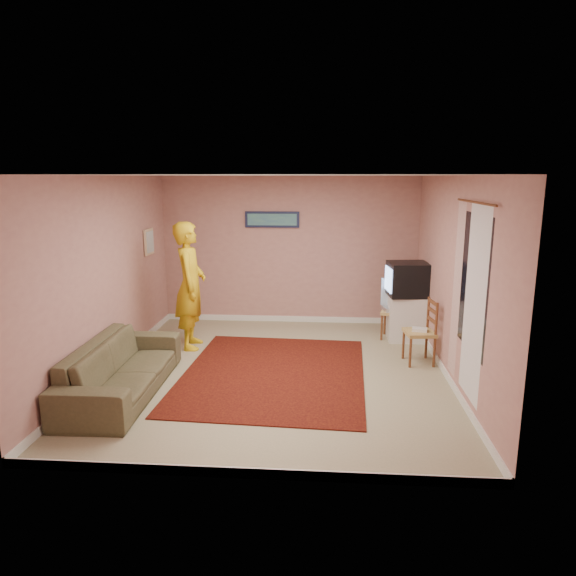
# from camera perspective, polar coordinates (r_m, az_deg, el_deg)

# --- Properties ---
(ground) EXTENTS (5.00, 5.00, 0.00)m
(ground) POSITION_cam_1_polar(r_m,az_deg,el_deg) (7.01, -1.31, -9.34)
(ground) COLOR tan
(ground) RESTS_ON ground
(wall_back) EXTENTS (4.50, 0.02, 2.60)m
(wall_back) POSITION_cam_1_polar(r_m,az_deg,el_deg) (9.10, 0.15, 4.17)
(wall_back) COLOR tan
(wall_back) RESTS_ON ground
(wall_front) EXTENTS (4.50, 0.02, 2.60)m
(wall_front) POSITION_cam_1_polar(r_m,az_deg,el_deg) (4.24, -4.61, -5.40)
(wall_front) COLOR tan
(wall_front) RESTS_ON ground
(wall_left) EXTENTS (0.02, 5.00, 2.60)m
(wall_left) POSITION_cam_1_polar(r_m,az_deg,el_deg) (7.21, -19.45, 1.32)
(wall_left) COLOR tan
(wall_left) RESTS_ON ground
(wall_right) EXTENTS (0.02, 5.00, 2.60)m
(wall_right) POSITION_cam_1_polar(r_m,az_deg,el_deg) (6.81, 17.85, 0.82)
(wall_right) COLOR tan
(wall_right) RESTS_ON ground
(ceiling) EXTENTS (4.50, 5.00, 0.02)m
(ceiling) POSITION_cam_1_polar(r_m,az_deg,el_deg) (6.52, -1.42, 12.42)
(ceiling) COLOR silver
(ceiling) RESTS_ON wall_back
(baseboard_back) EXTENTS (4.50, 0.02, 0.10)m
(baseboard_back) POSITION_cam_1_polar(r_m,az_deg,el_deg) (9.35, 0.14, -3.44)
(baseboard_back) COLOR silver
(baseboard_back) RESTS_ON ground
(baseboard_front) EXTENTS (4.50, 0.02, 0.10)m
(baseboard_front) POSITION_cam_1_polar(r_m,az_deg,el_deg) (4.78, -4.32, -19.81)
(baseboard_front) COLOR silver
(baseboard_front) RESTS_ON ground
(baseboard_left) EXTENTS (0.02, 5.00, 0.10)m
(baseboard_left) POSITION_cam_1_polar(r_m,az_deg,el_deg) (7.53, -18.70, -8.05)
(baseboard_left) COLOR silver
(baseboard_left) RESTS_ON ground
(baseboard_right) EXTENTS (0.02, 5.00, 0.10)m
(baseboard_right) POSITION_cam_1_polar(r_m,az_deg,el_deg) (7.15, 17.11, -9.05)
(baseboard_right) COLOR silver
(baseboard_right) RESTS_ON ground
(window) EXTENTS (0.01, 1.10, 1.50)m
(window) POSITION_cam_1_polar(r_m,az_deg,el_deg) (5.93, 19.88, 0.51)
(window) COLOR black
(window) RESTS_ON wall_right
(curtain_sheer) EXTENTS (0.01, 0.75, 2.10)m
(curtain_sheer) POSITION_cam_1_polar(r_m,az_deg,el_deg) (5.82, 20.00, -1.72)
(curtain_sheer) COLOR white
(curtain_sheer) RESTS_ON wall_right
(curtain_floral) EXTENTS (0.01, 0.35, 2.10)m
(curtain_floral) POSITION_cam_1_polar(r_m,az_deg,el_deg) (6.48, 18.23, -0.23)
(curtain_floral) COLOR silver
(curtain_floral) RESTS_ON wall_right
(curtain_rod) EXTENTS (0.02, 1.40, 0.02)m
(curtain_rod) POSITION_cam_1_polar(r_m,az_deg,el_deg) (5.81, 20.09, 8.94)
(curtain_rod) COLOR brown
(curtain_rod) RESTS_ON wall_right
(picture_back) EXTENTS (0.95, 0.04, 0.28)m
(picture_back) POSITION_cam_1_polar(r_m,az_deg,el_deg) (9.03, -1.78, 7.62)
(picture_back) COLOR #151B3A
(picture_back) RESTS_ON wall_back
(picture_left) EXTENTS (0.04, 0.38, 0.42)m
(picture_left) POSITION_cam_1_polar(r_m,az_deg,el_deg) (8.64, -15.17, 4.98)
(picture_left) COLOR #D2B590
(picture_left) RESTS_ON wall_left
(area_rug) EXTENTS (2.52, 3.09, 0.02)m
(area_rug) POSITION_cam_1_polar(r_m,az_deg,el_deg) (6.96, -1.60, -9.43)
(area_rug) COLOR black
(area_rug) RESTS_ON ground
(tv_cabinet) EXTENTS (0.57, 0.52, 0.73)m
(tv_cabinet) POSITION_cam_1_polar(r_m,az_deg,el_deg) (8.48, 12.99, -3.22)
(tv_cabinet) COLOR silver
(tv_cabinet) RESTS_ON ground
(crt_tv) EXTENTS (0.67, 0.61, 0.53)m
(crt_tv) POSITION_cam_1_polar(r_m,az_deg,el_deg) (8.33, 13.15, 0.96)
(crt_tv) COLOR black
(crt_tv) RESTS_ON tv_cabinet
(chair_a) EXTENTS (0.50, 0.48, 0.50)m
(chair_a) POSITION_cam_1_polar(r_m,az_deg,el_deg) (8.44, 11.82, -1.87)
(chair_a) COLOR tan
(chair_a) RESTS_ON ground
(dvd_player) EXTENTS (0.42, 0.34, 0.06)m
(dvd_player) POSITION_cam_1_polar(r_m,az_deg,el_deg) (8.46, 11.80, -2.25)
(dvd_player) COLOR silver
(dvd_player) RESTS_ON chair_a
(blue_throw) EXTENTS (0.42, 0.05, 0.45)m
(blue_throw) POSITION_cam_1_polar(r_m,az_deg,el_deg) (8.59, 11.71, -0.40)
(blue_throw) COLOR #89B7E1
(blue_throw) RESTS_ON chair_a
(chair_b) EXTENTS (0.44, 0.46, 0.50)m
(chair_b) POSITION_cam_1_polar(r_m,az_deg,el_deg) (7.41, 14.44, -3.97)
(chair_b) COLOR tan
(chair_b) RESTS_ON ground
(game_console) EXTENTS (0.23, 0.18, 0.04)m
(game_console) POSITION_cam_1_polar(r_m,az_deg,el_deg) (7.43, 14.41, -4.49)
(game_console) COLOR white
(game_console) RESTS_ON chair_b
(sofa) EXTENTS (0.90, 2.22, 0.64)m
(sofa) POSITION_cam_1_polar(r_m,az_deg,el_deg) (6.59, -17.98, -8.44)
(sofa) COLOR brown
(sofa) RESTS_ON ground
(person) EXTENTS (0.54, 0.75, 1.93)m
(person) POSITION_cam_1_polar(r_m,az_deg,el_deg) (7.91, -10.81, 0.26)
(person) COLOR gold
(person) RESTS_ON ground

